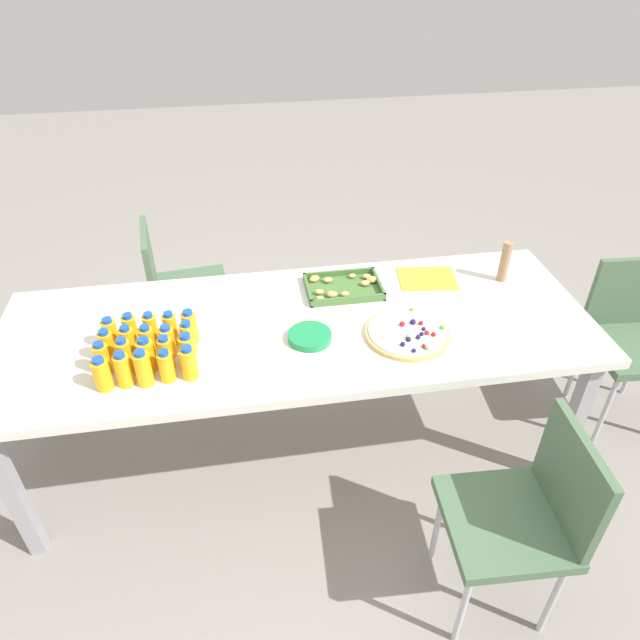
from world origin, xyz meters
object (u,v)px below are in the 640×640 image
(juice_bottle_5, at_px, (102,359))
(juice_bottle_7, at_px, (146,355))
(juice_bottle_11, at_px, (128,343))
(paper_folder, at_px, (427,278))
(juice_bottle_6, at_px, (125,356))
(juice_bottle_13, at_px, (168,342))
(juice_bottle_9, at_px, (188,351))
(snack_tray, at_px, (343,287))
(chair_end, at_px, (632,331))
(juice_bottle_1, at_px, (123,370))
(chair_far_left, at_px, (177,284))
(fruit_pizza, at_px, (408,333))
(plate_stack, at_px, (310,336))
(juice_bottle_18, at_px, (171,329))
(juice_bottle_3, at_px, (166,366))
(party_table, at_px, (298,336))
(juice_bottle_0, at_px, (102,374))
(juice_bottle_17, at_px, (151,330))
(juice_bottle_10, at_px, (107,347))
(napkin_stack, at_px, (23,361))
(juice_bottle_2, at_px, (143,369))
(juice_bottle_19, at_px, (190,327))
(juice_bottle_8, at_px, (166,353))
(chair_near_right, at_px, (527,511))
(juice_bottle_15, at_px, (111,334))
(cardboard_tube, at_px, (505,262))
(juice_bottle_12, at_px, (148,342))
(juice_bottle_14, at_px, (188,338))
(juice_bottle_16, at_px, (131,331))

(juice_bottle_5, height_order, juice_bottle_7, juice_bottle_7)
(juice_bottle_11, xyz_separation_m, paper_folder, (1.28, 0.36, -0.07))
(juice_bottle_6, xyz_separation_m, juice_bottle_13, (0.15, 0.07, -0.01))
(juice_bottle_9, distance_m, snack_tray, 0.78)
(chair_end, distance_m, juice_bottle_1, 2.30)
(chair_far_left, height_order, fruit_pizza, chair_far_left)
(juice_bottle_6, xyz_separation_m, juice_bottle_9, (0.22, -0.00, -0.00))
(juice_bottle_6, bearing_deg, plate_stack, 6.51)
(chair_far_left, relative_size, juice_bottle_18, 5.83)
(juice_bottle_3, relative_size, juice_bottle_18, 0.93)
(party_table, xyz_separation_m, juice_bottle_1, (-0.65, -0.26, 0.13))
(juice_bottle_0, relative_size, snack_tray, 0.41)
(juice_bottle_6, xyz_separation_m, juice_bottle_17, (0.08, 0.15, -0.00))
(juice_bottle_6, xyz_separation_m, juice_bottle_11, (0.00, 0.08, -0.00))
(party_table, distance_m, juice_bottle_17, 0.59)
(juice_bottle_10, bearing_deg, napkin_stack, 172.51)
(juice_bottle_2, distance_m, fruit_pizza, 1.01)
(chair_end, xyz_separation_m, juice_bottle_19, (-2.04, -0.07, 0.32))
(juice_bottle_8, height_order, paper_folder, juice_bottle_8)
(juice_bottle_1, xyz_separation_m, paper_folder, (1.29, 0.51, -0.06))
(chair_near_right, height_order, juice_bottle_8, juice_bottle_8)
(juice_bottle_13, distance_m, paper_folder, 1.20)
(juice_bottle_5, relative_size, juice_bottle_7, 0.96)
(juice_bottle_13, relative_size, juice_bottle_19, 0.94)
(juice_bottle_6, xyz_separation_m, juice_bottle_15, (-0.07, 0.15, -0.01))
(juice_bottle_19, xyz_separation_m, cardboard_tube, (1.39, 0.23, 0.03))
(juice_bottle_13, bearing_deg, napkin_stack, 175.35)
(juice_bottle_9, bearing_deg, juice_bottle_10, 165.45)
(juice_bottle_12, relative_size, juice_bottle_15, 1.03)
(juice_bottle_13, xyz_separation_m, juice_bottle_18, (0.01, 0.08, 0.00))
(juice_bottle_5, xyz_separation_m, juice_bottle_10, (0.01, 0.07, 0.00))
(juice_bottle_6, xyz_separation_m, paper_folder, (1.29, 0.44, -0.07))
(juice_bottle_5, distance_m, juice_bottle_10, 0.07)
(juice_bottle_9, relative_size, cardboard_tube, 0.74)
(juice_bottle_2, xyz_separation_m, paper_folder, (1.22, 0.51, -0.07))
(juice_bottle_7, bearing_deg, napkin_stack, 165.98)
(juice_bottle_6, distance_m, juice_bottle_7, 0.08)
(juice_bottle_8, bearing_deg, cardboard_tube, 14.25)
(juice_bottle_0, relative_size, fruit_pizza, 0.40)
(juice_bottle_2, bearing_deg, juice_bottle_7, 86.80)
(juice_bottle_0, height_order, napkin_stack, juice_bottle_0)
(juice_bottle_11, bearing_deg, juice_bottle_13, -2.48)
(juice_bottle_11, distance_m, juice_bottle_14, 0.22)
(juice_bottle_17, height_order, fruit_pizza, juice_bottle_17)
(juice_bottle_1, bearing_deg, juice_bottle_5, 136.59)
(juice_bottle_0, height_order, juice_bottle_7, juice_bottle_7)
(juice_bottle_15, distance_m, snack_tray, 0.99)
(chair_end, relative_size, juice_bottle_16, 5.69)
(juice_bottle_14, relative_size, napkin_stack, 0.95)
(juice_bottle_19, bearing_deg, juice_bottle_16, 177.00)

